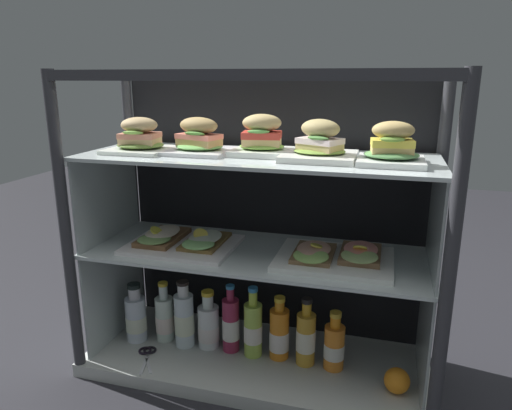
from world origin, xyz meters
TOP-DOWN VIEW (x-y plane):
  - ground_plane at (0.00, 0.00)m, footprint 6.00×6.00m
  - case_base_deck at (0.00, 0.00)m, footprint 1.11×0.43m
  - case_frame at (0.00, 0.11)m, footprint 1.11×0.43m
  - riser_lower_tier at (0.00, 0.00)m, footprint 1.04×0.36m
  - shelf_lower_glass at (0.00, 0.00)m, footprint 1.06×0.38m
  - riser_upper_tier at (0.00, 0.00)m, footprint 1.04×0.36m
  - shelf_upper_glass at (0.00, 0.00)m, footprint 1.06×0.38m
  - plated_roll_sandwich_far_left at (-0.37, -0.03)m, footprint 0.19×0.19m
  - plated_roll_sandwich_mid_right at (-0.18, 0.00)m, footprint 0.19×0.19m
  - plated_roll_sandwich_near_left_corner at (0.01, 0.02)m, footprint 0.17×0.17m
  - plated_roll_sandwich_center at (0.19, -0.01)m, footprint 0.21×0.21m
  - plated_roll_sandwich_mid_left at (0.39, -0.04)m, footprint 0.17×0.17m
  - open_sandwich_tray_center at (-0.25, -0.02)m, footprint 0.34×0.26m
  - open_sandwich_tray_right_of_center at (0.25, -0.02)m, footprint 0.34×0.26m
  - juice_bottle_front_left_end at (-0.43, -0.02)m, footprint 0.07×0.07m
  - juice_bottle_back_left at (-0.34, 0.01)m, footprint 0.06×0.06m
  - juice_bottle_front_fourth at (-0.25, -0.01)m, footprint 0.07×0.07m
  - juice_bottle_back_center at (-0.17, 0.01)m, footprint 0.07×0.07m
  - juice_bottle_front_middle at (-0.09, 0.01)m, footprint 0.06×0.06m
  - juice_bottle_front_right_end at (-0.01, 0.00)m, footprint 0.06×0.06m
  - juice_bottle_front_second at (0.08, 0.01)m, footprint 0.07×0.07m
  - juice_bottle_tucked_behind at (0.17, 0.00)m, footprint 0.06×0.06m
  - juice_bottle_near_post at (0.26, -0.00)m, footprint 0.07×0.07m
  - orange_fruit_beside_bottles at (0.45, -0.07)m, footprint 0.08×0.08m
  - kitchen_scissors at (-0.35, -0.10)m, footprint 0.11×0.16m

SIDE VIEW (x-z plane):
  - ground_plane at x=0.00m, z-range -0.02..0.00m
  - case_base_deck at x=0.00m, z-range 0.00..0.04m
  - kitchen_scissors at x=-0.35m, z-range 0.04..0.05m
  - orange_fruit_beside_bottles at x=0.45m, z-range 0.04..0.12m
  - juice_bottle_back_center at x=-0.17m, z-range 0.02..0.22m
  - juice_bottle_near_post at x=0.26m, z-range 0.02..0.22m
  - juice_bottle_back_left at x=-0.34m, z-range 0.02..0.23m
  - juice_bottle_front_second at x=0.08m, z-range 0.02..0.24m
  - juice_bottle_front_left_end at x=-0.43m, z-range 0.02..0.23m
  - juice_bottle_tucked_behind at x=0.17m, z-range 0.02..0.25m
  - juice_bottle_front_middle at x=-0.09m, z-range 0.02..0.26m
  - juice_bottle_front_right_end at x=-0.01m, z-range 0.02..0.26m
  - juice_bottle_front_fourth at x=-0.25m, z-range 0.02..0.26m
  - riser_lower_tier at x=0.00m, z-range 0.04..0.40m
  - shelf_lower_glass at x=0.00m, z-range 0.40..0.41m
  - open_sandwich_tray_center at x=-0.25m, z-range 0.40..0.46m
  - open_sandwich_tray_right_of_center at x=0.25m, z-range 0.40..0.46m
  - case_frame at x=0.00m, z-range 0.04..1.01m
  - riser_upper_tier at x=0.00m, z-range 0.41..0.71m
  - shelf_upper_glass at x=0.00m, z-range 0.71..0.72m
  - plated_roll_sandwich_center at x=0.19m, z-range 0.70..0.81m
  - plated_roll_sandwich_far_left at x=-0.37m, z-range 0.70..0.81m
  - plated_roll_sandwich_mid_right at x=-0.18m, z-range 0.70..0.81m
  - plated_roll_sandwich_mid_left at x=0.39m, z-range 0.70..0.82m
  - plated_roll_sandwich_near_left_corner at x=0.01m, z-range 0.70..0.82m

